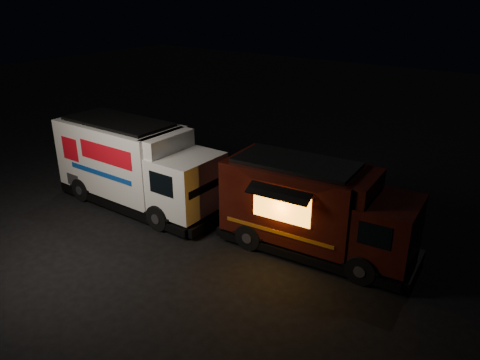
# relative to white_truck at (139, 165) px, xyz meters

# --- Properties ---
(ground) EXTENTS (80.00, 80.00, 0.00)m
(ground) POSITION_rel_white_truck_xyz_m (1.76, -0.82, -1.59)
(ground) COLOR black
(ground) RESTS_ON ground
(white_truck) EXTENTS (7.05, 2.45, 3.19)m
(white_truck) POSITION_rel_white_truck_xyz_m (0.00, 0.00, 0.00)
(white_truck) COLOR silver
(white_truck) RESTS_ON ground
(red_truck) EXTENTS (6.35, 2.80, 2.88)m
(red_truck) POSITION_rel_white_truck_xyz_m (7.00, 0.90, -0.16)
(red_truck) COLOR #38100A
(red_truck) RESTS_ON ground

